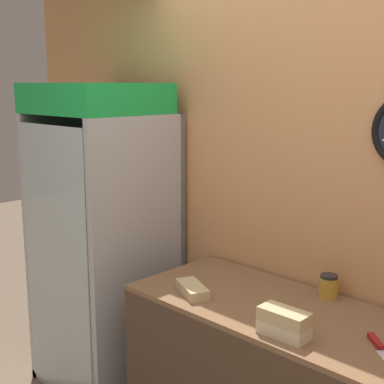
% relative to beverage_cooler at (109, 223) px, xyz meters
% --- Properties ---
extents(wall_back, '(5.20, 0.09, 2.70)m').
position_rel_beverage_cooler_xyz_m(wall_back, '(1.40, 0.36, 0.30)').
color(wall_back, tan).
rests_on(wall_back, ground_plane).
extents(beverage_cooler, '(0.76, 0.71, 1.93)m').
position_rel_beverage_cooler_xyz_m(beverage_cooler, '(0.00, 0.00, 0.00)').
color(beverage_cooler, '#B2B7BC').
rests_on(beverage_cooler, ground_plane).
extents(sandwich_stack_bottom, '(0.21, 0.11, 0.06)m').
position_rel_beverage_cooler_xyz_m(sandwich_stack_bottom, '(1.52, -0.25, -0.12)').
color(sandwich_stack_bottom, beige).
rests_on(sandwich_stack_bottom, prep_counter).
extents(sandwich_stack_middle, '(0.21, 0.11, 0.06)m').
position_rel_beverage_cooler_xyz_m(sandwich_stack_middle, '(1.52, -0.25, -0.06)').
color(sandwich_stack_middle, tan).
rests_on(sandwich_stack_middle, sandwich_stack_bottom).
extents(sandwich_flat_left, '(0.24, 0.18, 0.05)m').
position_rel_beverage_cooler_xyz_m(sandwich_flat_left, '(0.94, -0.20, -0.12)').
color(sandwich_flat_left, tan).
rests_on(sandwich_flat_left, prep_counter).
extents(chefs_knife, '(0.28, 0.26, 0.02)m').
position_rel_beverage_cooler_xyz_m(chefs_knife, '(1.87, -0.10, -0.14)').
color(chefs_knife, silver).
rests_on(chefs_knife, prep_counter).
extents(condiment_jar, '(0.09, 0.09, 0.11)m').
position_rel_beverage_cooler_xyz_m(condiment_jar, '(1.43, 0.23, -0.09)').
color(condiment_jar, gold).
rests_on(condiment_jar, prep_counter).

